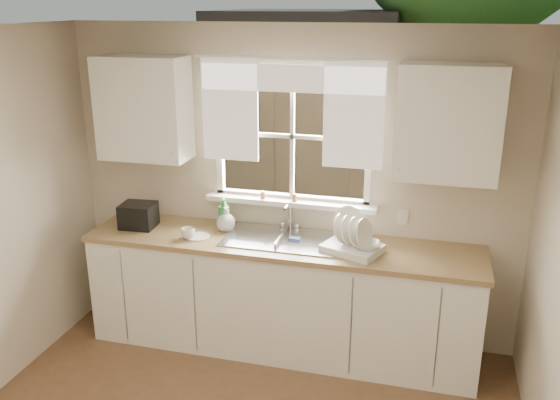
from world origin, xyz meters
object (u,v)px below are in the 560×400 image
(dish_rack, at_px, (352,241))
(soap_bottle_a, at_px, (224,213))
(black_appliance, at_px, (138,215))
(cup, at_px, (188,233))

(dish_rack, height_order, soap_bottle_a, dish_rack)
(dish_rack, distance_m, black_appliance, 1.74)
(dish_rack, xyz_separation_m, soap_bottle_a, (-1.05, 0.18, 0.05))
(cup, bearing_deg, black_appliance, 144.22)
(dish_rack, distance_m, soap_bottle_a, 1.07)
(dish_rack, distance_m, cup, 1.26)
(black_appliance, bearing_deg, soap_bottle_a, 6.62)
(dish_rack, xyz_separation_m, black_appliance, (-1.74, 0.05, 0.02))
(black_appliance, bearing_deg, cup, -19.61)
(dish_rack, height_order, cup, dish_rack)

